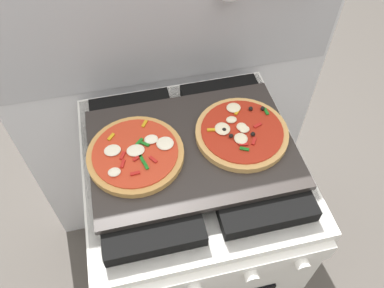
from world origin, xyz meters
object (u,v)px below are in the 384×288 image
pizza_left (136,154)px  pizza_right (241,132)px  baking_tray (192,148)px  stove (192,226)px

pizza_left → pizza_right: pizza_right is taller
baking_tray → pizza_left: size_ratio=2.16×
pizza_left → stove: bearing=0.0°
stove → pizza_left: (-0.15, -0.00, 0.48)m
stove → baking_tray: size_ratio=1.67×
baking_tray → pizza_right: 0.14m
baking_tray → pizza_right: size_ratio=2.16×
stove → pizza_right: bearing=4.0°
pizza_left → pizza_right: bearing=1.9°
pizza_right → stove: bearing=-176.0°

